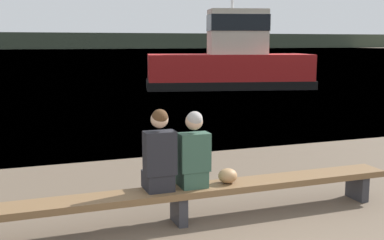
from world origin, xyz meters
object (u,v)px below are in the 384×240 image
at_px(person_left, 159,155).
at_px(tugboat_red, 231,64).
at_px(bench_main, 179,195).
at_px(person_right, 193,154).
at_px(shopping_bag, 228,176).

xyz_separation_m(person_left, tugboat_red, (8.44, 16.21, 0.30)).
distance_m(bench_main, person_right, 0.55).
relative_size(bench_main, tugboat_red, 0.72).
bearing_deg(person_right, bench_main, -176.59).
bearing_deg(shopping_bag, tugboat_red, 65.15).
relative_size(bench_main, person_right, 6.21).
distance_m(person_left, person_right, 0.45).
xyz_separation_m(bench_main, person_right, (0.20, 0.01, 0.52)).
height_order(person_right, shopping_bag, person_right).
height_order(bench_main, tugboat_red, tugboat_red).
bearing_deg(bench_main, person_left, 177.55).
height_order(bench_main, shopping_bag, shopping_bag).
xyz_separation_m(shopping_bag, tugboat_red, (7.51, 16.21, 0.66)).
height_order(bench_main, person_left, person_left).
bearing_deg(person_right, person_left, -179.85).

